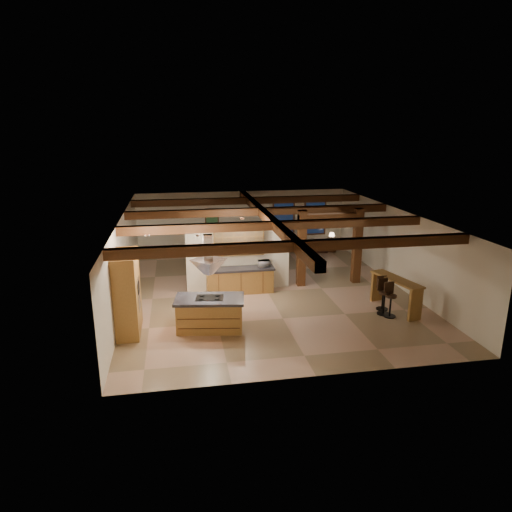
{
  "coord_description": "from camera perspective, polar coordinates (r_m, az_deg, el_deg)",
  "views": [
    {
      "loc": [
        -3.16,
        -15.45,
        5.82
      ],
      "look_at": [
        -0.33,
        0.5,
        1.24
      ],
      "focal_mm": 32.0,
      "sensor_mm": 36.0,
      "label": 1
    }
  ],
  "objects": [
    {
      "name": "bar_stool_b",
      "position": [
        15.11,
        16.42,
        -5.25
      ],
      "size": [
        0.39,
        0.39,
        1.11
      ],
      "color": "black",
      "rests_on": "ground"
    },
    {
      "name": "partition_wall",
      "position": [
        16.77,
        -2.24,
        -0.58
      ],
      "size": [
        3.8,
        0.18,
        2.2
      ],
      "primitive_type": "cube",
      "color": "silver",
      "rests_on": "ground"
    },
    {
      "name": "framed_art",
      "position": [
        21.84,
        -5.53,
        4.83
      ],
      "size": [
        0.65,
        0.05,
        0.85
      ],
      "color": "#3F1F0F",
      "rests_on": "room_walls"
    },
    {
      "name": "back_windows",
      "position": [
        22.61,
        5.44,
        4.69
      ],
      "size": [
        2.7,
        0.07,
        1.7
      ],
      "color": "#3F1F0F",
      "rests_on": "room_walls"
    },
    {
      "name": "microwave",
      "position": [
        16.55,
        1.03,
        -0.95
      ],
      "size": [
        0.43,
        0.3,
        0.23
      ],
      "primitive_type": "imported",
      "rotation": [
        0.0,
        0.0,
        3.18
      ],
      "color": "silver",
      "rests_on": "back_counter"
    },
    {
      "name": "sofa",
      "position": [
        22.35,
        6.58,
        1.3
      ],
      "size": [
        1.98,
        1.19,
        0.54
      ],
      "primitive_type": "imported",
      "rotation": [
        0.0,
        0.0,
        2.87
      ],
      "color": "black",
      "rests_on": "ground"
    },
    {
      "name": "dining_table",
      "position": [
        19.14,
        -1.37,
        -0.93
      ],
      "size": [
        1.87,
        1.11,
        0.64
      ],
      "primitive_type": "imported",
      "rotation": [
        0.0,
        0.0,
        -0.06
      ],
      "color": "#371B0D",
      "rests_on": "ground"
    },
    {
      "name": "bar_stool_a",
      "position": [
        15.24,
        15.68,
        -4.89
      ],
      "size": [
        0.41,
        0.41,
        1.17
      ],
      "color": "black",
      "rests_on": "ground"
    },
    {
      "name": "bar_stool_c",
      "position": [
        15.63,
        15.54,
        -4.47
      ],
      "size": [
        0.39,
        0.39,
        1.11
      ],
      "color": "black",
      "rests_on": "ground"
    },
    {
      "name": "kitchen_island",
      "position": [
        13.7,
        -5.79,
        -7.13
      ],
      "size": [
        2.17,
        1.37,
        1.01
      ],
      "color": "#9E6C33",
      "rests_on": "ground"
    },
    {
      "name": "range_hood",
      "position": [
        13.25,
        -5.94,
        -2.04
      ],
      "size": [
        1.1,
        1.1,
        1.4
      ],
      "color": "silver",
      "rests_on": "room_walls"
    },
    {
      "name": "upper_display_cabinet",
      "position": [
        16.39,
        -2.18,
        1.75
      ],
      "size": [
        1.8,
        0.36,
        0.95
      ],
      "color": "#9E6C33",
      "rests_on": "partition_wall"
    },
    {
      "name": "ceiling_beams",
      "position": [
        16.06,
        1.49,
        4.79
      ],
      "size": [
        10.0,
        12.0,
        0.28
      ],
      "color": "#3F1F0F",
      "rests_on": "room_walls"
    },
    {
      "name": "recessed_cans",
      "position": [
        13.85,
        -7.24,
        3.36
      ],
      "size": [
        3.16,
        2.46,
        0.03
      ],
      "color": "silver",
      "rests_on": "room_walls"
    },
    {
      "name": "room_walls",
      "position": [
        16.28,
        1.46,
        1.41
      ],
      "size": [
        12.0,
        12.0,
        12.0
      ],
      "color": "silver",
      "rests_on": "ground"
    },
    {
      "name": "timber_posts",
      "position": [
        17.4,
        9.23,
        2.09
      ],
      "size": [
        2.5,
        0.3,
        2.9
      ],
      "color": "#3F1F0F",
      "rests_on": "ground"
    },
    {
      "name": "dining_chairs",
      "position": [
        19.07,
        -1.37,
        -0.21
      ],
      "size": [
        1.83,
        1.83,
        1.12
      ],
      "color": "#3F1F0F",
      "rests_on": "ground"
    },
    {
      "name": "side_table",
      "position": [
        22.5,
        9.4,
        1.35
      ],
      "size": [
        0.63,
        0.63,
        0.59
      ],
      "primitive_type": "cube",
      "rotation": [
        0.0,
        0.0,
        -0.4
      ],
      "color": "#3F1F0F",
      "rests_on": "ground"
    },
    {
      "name": "table_lamp",
      "position": [
        22.37,
        9.46,
        2.66
      ],
      "size": [
        0.28,
        0.28,
        0.32
      ],
      "color": "black",
      "rests_on": "side_table"
    },
    {
      "name": "bar_counter",
      "position": [
        15.62,
        17.07,
        -3.94
      ],
      "size": [
        0.99,
        2.14,
        1.09
      ],
      "color": "#9E6C33",
      "rests_on": "ground"
    },
    {
      "name": "pantry_cabinet",
      "position": [
        13.73,
        -15.79,
        -4.5
      ],
      "size": [
        0.67,
        1.6,
        2.4
      ],
      "color": "#9E6C33",
      "rests_on": "ground"
    },
    {
      "name": "back_counter",
      "position": [
        16.59,
        -2.04,
        -3.02
      ],
      "size": [
        2.5,
        0.66,
        0.94
      ],
      "color": "#9E6C33",
      "rests_on": "ground"
    },
    {
      "name": "ground",
      "position": [
        16.81,
        1.42,
        -4.48
      ],
      "size": [
        12.0,
        12.0,
        0.0
      ],
      "primitive_type": "plane",
      "color": "tan",
      "rests_on": "ground"
    }
  ]
}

